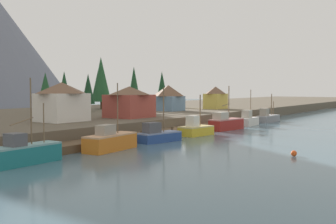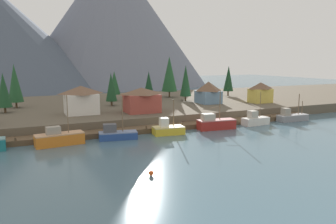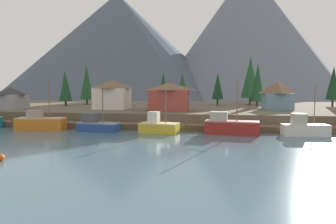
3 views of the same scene
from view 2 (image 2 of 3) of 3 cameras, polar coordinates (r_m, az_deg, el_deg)
The scene contains 23 objects.
ground_plane at distance 85.49m, azimuth -5.98°, elevation -1.20°, with size 400.00×400.00×1.00m, color #476675.
dock at distance 68.75m, azimuth -1.22°, elevation -2.82°, with size 80.00×4.00×1.60m.
shoreline_bank at distance 96.54m, azimuth -8.25°, elevation 0.98°, with size 400.00×56.00×2.50m, color brown.
mountain_central_peak at distance 213.92m, azimuth -9.70°, elevation 16.01°, with size 117.20×117.20×82.21m, color slate.
fishing_boat_orange at distance 59.73m, azimuth -18.64°, elevation -4.41°, with size 8.42×3.54×8.69m.
fishing_boat_blue at distance 61.53m, azimuth -9.05°, elevation -3.83°, with size 7.38×3.69×8.09m.
fishing_boat_yellow at distance 64.89m, azimuth -0.04°, elevation -3.03°, with size 6.49×3.83×6.89m.
fishing_boat_red at distance 70.30m, azimuth 8.33°, elevation -1.98°, with size 8.44×3.59×8.41m.
fishing_boat_white at distance 76.97m, azimuth 15.09°, elevation -1.37°, with size 6.81×2.91×7.68m.
fishing_boat_grey at distance 84.64m, azimuth 20.95°, elevation -0.80°, with size 8.11×2.69×6.60m.
house_yellow at distance 98.12m, azimuth 15.97°, elevation 3.36°, with size 6.51×4.32×5.91m.
house_white at distance 76.65m, azimuth -15.05°, elevation 2.12°, with size 7.56×6.44×6.47m.
house_blue at distance 93.61m, azimuth 7.12°, elevation 3.49°, with size 6.04×6.56×6.22m.
house_red at distance 77.11m, azimuth -4.71°, elevation 2.19°, with size 8.05×7.11×5.82m.
conifer_near_left at distance 108.22m, azimuth 0.24°, elevation 6.74°, with size 5.18×5.18×13.60m.
conifer_near_right at distance 100.40m, azimuth -3.41°, elevation 5.11°, with size 3.09×3.09×8.88m.
conifer_mid_left at distance 100.08m, azimuth -9.42°, elevation 5.09°, with size 3.47×3.47×9.01m.
conifer_mid_right at distance 88.98m, azimuth -9.98°, elevation 4.34°, with size 3.08×3.08×8.87m.
conifer_back_left at distance 92.40m, azimuth -25.38°, elevation 4.62°, with size 3.82×3.82×11.29m.
conifer_back_right at distance 114.05m, azimuth 10.60°, elevation 5.82°, with size 3.42×3.42×10.38m.
conifer_centre at distance 84.56m, azimuth -26.98°, elevation 3.46°, with size 3.32×3.32×9.40m.
conifer_far_left at distance 98.92m, azimuth 3.13°, elevation 5.54°, with size 3.43×3.43×10.84m.
channel_buoy at distance 42.26m, azimuth -3.03°, elevation -10.70°, with size 0.70×0.70×0.70m, color #E04C19.
Camera 2 is at (-26.45, -59.88, 14.60)m, focal length 34.60 mm.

